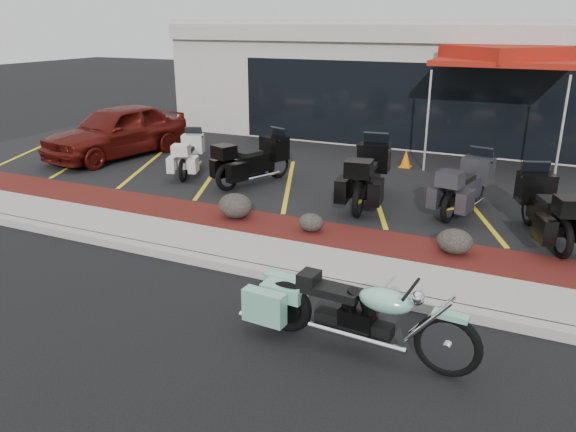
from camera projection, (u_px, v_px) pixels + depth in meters
The scene contains 18 objects.
ground at pixel (264, 306), 8.23m from camera, with size 90.00×90.00×0.00m, color black.
curb at pixel (289, 277), 8.97m from camera, with size 24.00×0.25×0.15m, color gray.
sidewalk at pixel (307, 261), 9.57m from camera, with size 24.00×1.20×0.15m, color gray.
mulch_bed at pixel (332, 238), 10.60m from camera, with size 24.00×1.20×0.16m, color #350E0C.
upper_lot at pixel (403, 172), 15.22m from camera, with size 26.00×9.60×0.15m, color black.
dealership_building at pixel (450, 79), 19.94m from camera, with size 18.00×8.16×4.00m.
boulder_left at pixel (235, 206), 11.36m from camera, with size 0.72×0.60×0.51m, color black.
boulder_mid at pixel (311, 222), 10.66m from camera, with size 0.49×0.41×0.35m, color black.
boulder_right at pixel (455, 241), 9.63m from camera, with size 0.62×0.51×0.44m, color black.
hero_cruiser at pixel (448, 336), 6.45m from camera, with size 3.01×0.76×1.06m, color #7CC1A3, non-canonical shape.
touring_white at pixel (194, 147), 15.17m from camera, with size 1.94×0.74×1.13m, color silver, non-canonical shape.
touring_black_front at pixel (278, 153), 14.15m from camera, with size 2.25×0.86×1.31m, color black, non-canonical shape.
touring_black_mid at pixel (375, 163), 12.88m from camera, with size 2.47×0.94×1.44m, color black, non-canonical shape.
touring_grey at pixel (479, 175), 12.17m from camera, with size 2.18×0.83×1.27m, color #2B2B30, non-canonical shape.
touring_black_rear at pixel (532, 193), 10.84m from camera, with size 2.24×0.85×1.30m, color black, non-canonical shape.
parked_car at pixel (117, 131), 16.43m from camera, with size 1.79×4.45×1.52m, color #4F0F0B.
traffic_cone at pixel (406, 159), 15.36m from camera, with size 0.30×0.30×0.47m, color #DB6107.
popup_canopy at pixel (505, 57), 14.88m from camera, with size 4.51×4.51×3.19m.
Camera 1 is at (3.43, -6.49, 3.96)m, focal length 35.00 mm.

